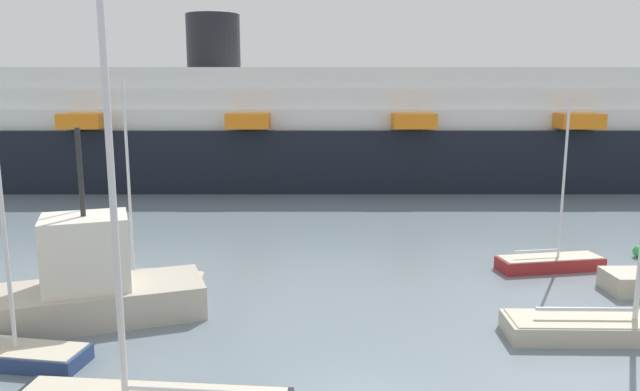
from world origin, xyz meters
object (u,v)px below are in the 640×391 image
Objects in this scene: fishing_boat_0 at (80,286)px; cruise_ship at (400,130)px; sailboat_0 at (617,321)px; sailboat_4 at (550,261)px; channel_buoy_0 at (639,251)px; sailboat_3 at (4,349)px; sailboat_1 at (144,280)px.

cruise_ship is (16.86, 30.21, 3.15)m from fishing_boat_0.
sailboat_0 is 18.42m from fishing_boat_0.
fishing_boat_0 is (-18.25, 2.41, 0.68)m from sailboat_0.
sailboat_4 is 5.09× the size of channel_buoy_0.
channel_buoy_0 is at bearing -69.37° from cruise_ship.
cruise_ship reaches higher than fishing_boat_0.
fishing_boat_0 is 25.32m from channel_buoy_0.
cruise_ship is at bearing 88.27° from sailboat_4.
sailboat_4 is 19.88m from fishing_boat_0.
sailboat_3 reaches higher than channel_buoy_0.
cruise_ship is (-2.37, 25.22, 4.02)m from sailboat_4.
sailboat_1 is at bearing 178.79° from sailboat_4.
sailboat_4 is at bearing 86.60° from sailboat_0.
sailboat_3 is at bearing -158.84° from channel_buoy_0.
sailboat_3 reaches higher than sailboat_4.
sailboat_1 is at bearing 49.01° from fishing_boat_0.
sailboat_0 is 8.41× the size of channel_buoy_0.
sailboat_4 is 5.45m from channel_buoy_0.
channel_buoy_0 is (25.63, 9.92, -0.11)m from sailboat_3.
sailboat_3 is at bearing -115.55° from cruise_ship.
sailboat_1 is 0.91× the size of fishing_boat_0.
cruise_ship is (18.08, 33.44, 4.00)m from sailboat_3.
sailboat_4 reaches higher than fishing_boat_0.
sailboat_0 is 1.36× the size of sailboat_3.
channel_buoy_0 is (5.18, 1.70, -0.08)m from sailboat_4.
sailboat_0 is 17.71m from sailboat_1.
channel_buoy_0 is (6.15, 9.10, -0.28)m from sailboat_0.
sailboat_4 is at bearing -161.85° from channel_buoy_0.
sailboat_3 is 6.16× the size of channel_buoy_0.
channel_buoy_0 is at bearing -171.51° from sailboat_1.
fishing_boat_0 is 0.10× the size of cruise_ship.
sailboat_3 reaches higher than fishing_boat_0.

